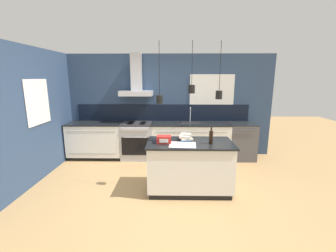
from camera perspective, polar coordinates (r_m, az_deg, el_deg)
ground_plane at (r=4.29m, az=-2.29°, el=-15.85°), size 16.00×16.00×0.00m
wall_back at (r=5.82m, az=-1.61°, el=5.67°), size 5.60×2.13×2.60m
wall_left at (r=5.25m, az=-29.47°, el=2.82°), size 0.08×3.80×2.60m
counter_run_left at (r=6.01m, az=-17.80°, el=-3.42°), size 1.35×0.64×0.91m
counter_run_sink at (r=5.71m, az=5.68°, el=-3.67°), size 1.94×0.64×1.29m
oven_range at (r=5.75m, az=-7.82°, el=-3.68°), size 0.77×0.66×0.91m
dishwasher at (r=5.95m, az=18.07°, el=-3.63°), size 0.64×0.65×0.91m
kitchen_island at (r=4.11m, az=5.48°, el=-10.14°), size 1.50×0.80×0.91m
bottle_on_island at (r=3.89m, az=10.87°, el=-2.75°), size 0.07×0.07×0.29m
book_stack at (r=4.08m, az=4.47°, el=-2.87°), size 0.26×0.36×0.10m
red_supply_box at (r=3.88m, az=-1.02°, el=-3.44°), size 0.25×0.18×0.12m
paper_pile at (r=3.79m, az=3.72°, el=-4.78°), size 0.47×0.38×0.01m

